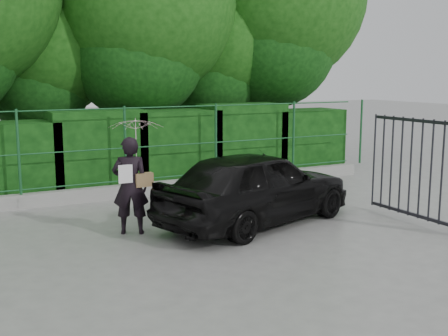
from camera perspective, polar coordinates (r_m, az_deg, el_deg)
name	(u,v)px	position (r m, az deg, el deg)	size (l,w,h in m)	color
ground	(192,255)	(8.91, -3.31, -8.86)	(80.00, 80.00, 0.00)	gray
kerb	(110,193)	(12.98, -11.54, -2.49)	(14.00, 0.25, 0.30)	#9E9E99
fence	(118,146)	(12.86, -10.75, 2.18)	(14.13, 0.06, 1.80)	#1A5229
hedge	(93,152)	(13.77, -13.18, 1.59)	(14.20, 1.20, 2.15)	black
trees	(111,7)	(16.23, -11.38, 15.76)	(17.10, 6.15, 8.08)	black
gate	(441,165)	(10.79, 21.20, 0.24)	(0.22, 2.33, 2.36)	#27272D
woman	(134,159)	(10.00, -9.11, 0.93)	(0.99, 0.95, 2.05)	black
car	(256,187)	(10.59, 3.30, -1.89)	(1.69, 4.19, 1.43)	black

